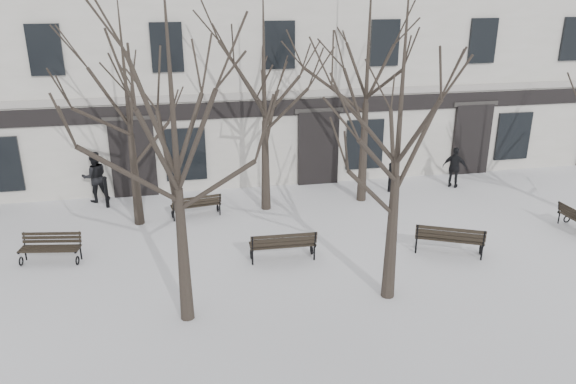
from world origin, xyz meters
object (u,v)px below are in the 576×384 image
object	(u,v)px
tree_1	(173,117)
bench_4	(196,205)
tree_2	(401,110)
bench_1	(283,244)
bench_3	(51,247)
bench_2	(449,238)

from	to	relation	value
tree_1	bench_4	size ratio (longest dim) A/B	4.53
tree_2	bench_1	distance (m)	5.44
bench_1	bench_3	distance (m)	6.62
tree_1	bench_4	bearing A→B (deg)	85.32
tree_2	bench_2	distance (m)	5.33
bench_1	tree_2	bearing A→B (deg)	134.58
tree_2	bench_1	xyz separation A→B (m)	(-2.25, 2.44, -4.31)
tree_1	tree_2	bearing A→B (deg)	0.09
tree_2	bench_4	size ratio (longest dim) A/B	4.47
tree_1	bench_2	xyz separation A→B (m)	(7.62, 1.85, -4.35)
tree_2	bench_1	size ratio (longest dim) A/B	4.04
tree_1	bench_1	size ratio (longest dim) A/B	4.10
bench_1	bench_3	bearing A→B (deg)	-9.01
tree_1	bench_1	world-z (taller)	tree_1
bench_1	bench_2	xyz separation A→B (m)	(4.83, -0.59, 0.02)
tree_2	bench_3	size ratio (longest dim) A/B	4.45
tree_2	bench_4	distance (m)	8.81
tree_2	bench_1	bearing A→B (deg)	132.72
bench_1	bench_2	distance (m)	4.86
tree_2	bench_3	xyz separation A→B (m)	(-8.75, 3.69, -4.37)
bench_2	tree_1	bearing A→B (deg)	39.09
tree_2	bench_4	world-z (taller)	tree_2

